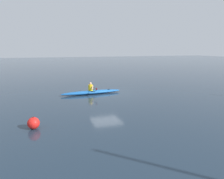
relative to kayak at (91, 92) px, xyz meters
The scene contains 4 objects.
ground_plane 1.27m from the kayak, behind, with size 160.00×160.00×0.00m, color #1E2D3D.
kayak is the anchor object (origin of this frame).
kayaker 0.44m from the kayak, ahead, with size 0.45×2.43×0.70m.
mooring_buoy_orange_mid 8.02m from the kayak, 55.96° to the left, with size 0.57×0.57×0.61m.
Camera 1 is at (5.41, 16.64, 3.73)m, focal length 33.67 mm.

